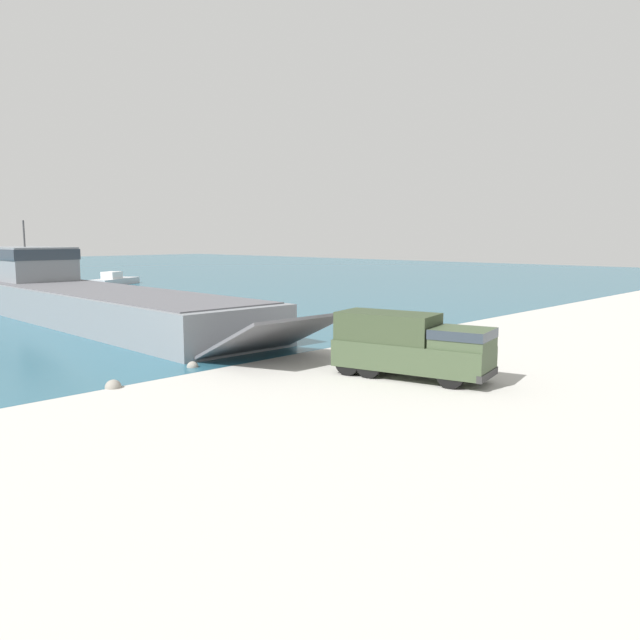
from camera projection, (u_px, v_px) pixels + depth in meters
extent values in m
plane|color=#B7B5AD|center=(387.00, 372.00, 29.81)|extent=(240.00, 240.00, 0.00)
cube|color=gray|center=(91.00, 305.00, 47.84)|extent=(8.79, 38.68, 2.50)
cube|color=#56565B|center=(90.00, 288.00, 47.67)|extent=(8.13, 37.13, 0.08)
cube|color=gray|center=(26.00, 264.00, 56.94)|extent=(5.71, 10.92, 3.04)
cube|color=#28333D|center=(25.00, 254.00, 56.82)|extent=(5.87, 11.03, 0.91)
cylinder|color=#3F3F42|center=(24.00, 234.00, 56.58)|extent=(0.16, 0.16, 2.40)
cube|color=#56565B|center=(274.00, 335.00, 32.40)|extent=(6.71, 5.26, 2.43)
cube|color=#3D4C33|center=(412.00, 356.00, 28.51)|extent=(3.93, 7.54, 1.24)
cube|color=#3D4C33|center=(463.00, 338.00, 27.16)|extent=(2.73, 2.88, 0.84)
cube|color=#28333D|center=(463.00, 333.00, 27.13)|extent=(2.81, 2.92, 0.42)
cube|color=#344129|center=(388.00, 327.00, 28.97)|extent=(3.25, 4.94, 1.31)
cube|color=#2D2D2D|center=(488.00, 375.00, 26.77)|extent=(2.43, 0.78, 0.32)
cylinder|color=black|center=(466.00, 366.00, 28.25)|extent=(0.64, 1.29, 1.24)
cylinder|color=black|center=(451.00, 374.00, 26.59)|extent=(0.64, 1.29, 1.24)
cylinder|color=black|center=(387.00, 358.00, 30.26)|extent=(0.64, 1.29, 1.24)
cylinder|color=black|center=(369.00, 365.00, 28.59)|extent=(0.64, 1.29, 1.24)
cylinder|color=black|center=(367.00, 355.00, 30.82)|extent=(0.64, 1.29, 1.24)
cylinder|color=black|center=(348.00, 362.00, 29.16)|extent=(0.64, 1.29, 1.24)
cylinder|color=#6B664C|center=(468.00, 363.00, 30.10)|extent=(0.14, 0.14, 0.82)
cylinder|color=#6B664C|center=(470.00, 362.00, 30.22)|extent=(0.14, 0.14, 0.82)
cube|color=#6B664C|center=(470.00, 347.00, 30.06)|extent=(0.46, 0.28, 0.65)
sphere|color=tan|center=(470.00, 338.00, 30.00)|extent=(0.22, 0.22, 0.22)
cube|color=#B7BABF|center=(115.00, 282.00, 84.97)|extent=(8.29, 6.02, 0.86)
cube|color=silver|center=(112.00, 275.00, 84.28)|extent=(2.97, 2.74, 0.94)
sphere|color=gray|center=(193.00, 367.00, 31.03)|extent=(0.59, 0.59, 0.59)
sphere|color=#66605B|center=(407.00, 331.00, 42.80)|extent=(0.76, 0.76, 0.76)
sphere|color=gray|center=(113.00, 388.00, 26.77)|extent=(0.71, 0.71, 0.71)
sphere|color=gray|center=(422.00, 333.00, 42.07)|extent=(0.60, 0.60, 0.60)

